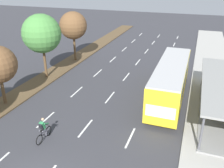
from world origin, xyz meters
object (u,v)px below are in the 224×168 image
object	(u,v)px
median_tree_third	(42,34)
median_tree_fourth	(73,26)
cyclist	(43,130)
bus_shelter	(223,95)
bus	(171,78)

from	to	relation	value
median_tree_third	median_tree_fourth	xyz separation A→B (m)	(0.21, 6.49, -0.30)
cyclist	median_tree_fourth	size ratio (longest dim) A/B	0.29
bus_shelter	bus	distance (m)	4.62
bus	cyclist	world-z (taller)	bus
bus	median_tree_fourth	bearing A→B (deg)	152.73
bus_shelter	cyclist	xyz separation A→B (m)	(-11.63, -7.57, -1.08)
bus_shelter	median_tree_third	distance (m)	18.26
bus_shelter	median_tree_fourth	size ratio (longest dim) A/B	1.83
bus_shelter	median_tree_third	xyz separation A→B (m)	(-17.87, 2.14, 3.09)
median_tree_third	median_tree_fourth	bearing A→B (deg)	88.19
bus	median_tree_fourth	xyz separation A→B (m)	(-13.38, 6.90, 2.59)
median_tree_fourth	bus	bearing A→B (deg)	-27.27
cyclist	median_tree_third	world-z (taller)	median_tree_third
median_tree_third	bus_shelter	bearing A→B (deg)	-6.82
bus_shelter	median_tree_third	size ratio (longest dim) A/B	1.68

